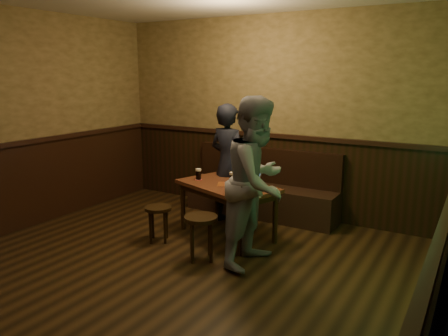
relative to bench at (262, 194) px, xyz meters
name	(u,v)px	position (x,y,z in m)	size (l,w,h in m)	color
room	(144,164)	(0.04, -2.53, 0.89)	(5.04, 6.04, 2.84)	black
bench	(262,194)	(0.00, 0.00, 0.00)	(2.20, 0.50, 0.95)	black
pub_table	(227,191)	(0.00, -0.98, 0.27)	(1.41, 1.08, 0.67)	#572E19
stool_left	(158,214)	(-0.63, -1.55, 0.03)	(0.39, 0.39, 0.43)	black
stool_right	(201,225)	(0.12, -1.74, 0.08)	(0.41, 0.41, 0.49)	black
pint_left	(198,174)	(-0.43, -0.97, 0.43)	(0.09, 0.09, 0.15)	#AB1519
pint_mid	(232,178)	(0.05, -0.94, 0.43)	(0.10, 0.10, 0.15)	#AB1519
pint_right	(246,184)	(0.36, -1.17, 0.44)	(0.11, 0.11, 0.17)	#AB1519
laptop	(249,177)	(0.18, -0.74, 0.42)	(0.43, 0.41, 0.24)	silver
menu	(250,196)	(0.48, -1.29, 0.36)	(0.22, 0.15, 0.00)	silver
person_suit	(228,164)	(-0.25, -0.53, 0.50)	(0.59, 0.39, 1.62)	black
person_grey	(257,182)	(0.67, -1.49, 0.58)	(0.87, 0.67, 1.78)	gray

